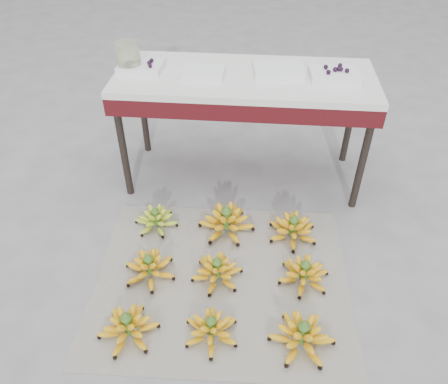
# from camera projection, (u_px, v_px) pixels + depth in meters

# --- Properties ---
(ground) EXTENTS (60.00, 60.00, 0.00)m
(ground) POSITION_uv_depth(u_px,v_px,m) (241.00, 291.00, 2.12)
(ground) COLOR slate
(ground) RESTS_ON ground
(newspaper_mat) EXTENTS (1.28, 1.09, 0.01)m
(newspaper_mat) POSITION_uv_depth(u_px,v_px,m) (221.00, 279.00, 2.17)
(newspaper_mat) COLOR silver
(newspaper_mat) RESTS_ON ground
(bunch_front_left) EXTENTS (0.26, 0.26, 0.16)m
(bunch_front_left) POSITION_uv_depth(u_px,v_px,m) (128.00, 327.00, 1.89)
(bunch_front_left) COLOR #E5B30F
(bunch_front_left) RESTS_ON newspaper_mat
(bunch_front_center) EXTENTS (0.32, 0.32, 0.15)m
(bunch_front_center) POSITION_uv_depth(u_px,v_px,m) (211.00, 329.00, 1.89)
(bunch_front_center) COLOR #E5B30F
(bunch_front_center) RESTS_ON newspaper_mat
(bunch_front_right) EXTENTS (0.33, 0.33, 0.17)m
(bunch_front_right) POSITION_uv_depth(u_px,v_px,m) (302.00, 336.00, 1.85)
(bunch_front_right) COLOR #E5B30F
(bunch_front_right) RESTS_ON newspaper_mat
(bunch_mid_left) EXTENTS (0.32, 0.32, 0.16)m
(bunch_mid_left) POSITION_uv_depth(u_px,v_px,m) (149.00, 267.00, 2.15)
(bunch_mid_left) COLOR #E5B30F
(bunch_mid_left) RESTS_ON newspaper_mat
(bunch_mid_center) EXTENTS (0.31, 0.31, 0.15)m
(bunch_mid_center) POSITION_uv_depth(u_px,v_px,m) (217.00, 271.00, 2.14)
(bunch_mid_center) COLOR #E5B30F
(bunch_mid_center) RESTS_ON newspaper_mat
(bunch_mid_right) EXTENTS (0.29, 0.29, 0.15)m
(bunch_mid_right) POSITION_uv_depth(u_px,v_px,m) (304.00, 273.00, 2.13)
(bunch_mid_right) COLOR #E5B30F
(bunch_mid_right) RESTS_ON newspaper_mat
(bunch_back_left) EXTENTS (0.28, 0.28, 0.14)m
(bunch_back_left) POSITION_uv_depth(u_px,v_px,m) (156.00, 219.00, 2.43)
(bunch_back_left) COLOR #90B82F
(bunch_back_left) RESTS_ON newspaper_mat
(bunch_back_center) EXTENTS (0.37, 0.37, 0.18)m
(bunch_back_center) POSITION_uv_depth(u_px,v_px,m) (226.00, 222.00, 2.40)
(bunch_back_center) COLOR #E5B30F
(bunch_back_center) RESTS_ON newspaper_mat
(bunch_back_right) EXTENTS (0.32, 0.32, 0.16)m
(bunch_back_right) POSITION_uv_depth(u_px,v_px,m) (293.00, 229.00, 2.36)
(bunch_back_right) COLOR #E5B30F
(bunch_back_right) RESTS_ON newspaper_mat
(vendor_table) EXTENTS (1.45, 0.58, 0.69)m
(vendor_table) POSITION_uv_depth(u_px,v_px,m) (244.00, 88.00, 2.46)
(vendor_table) COLOR black
(vendor_table) RESTS_ON ground
(tray_far_left) EXTENTS (0.25, 0.19, 0.06)m
(tray_far_left) POSITION_uv_depth(u_px,v_px,m) (141.00, 67.00, 2.44)
(tray_far_left) COLOR white
(tray_far_left) RESTS_ON vendor_table
(tray_left) EXTENTS (0.23, 0.17, 0.04)m
(tray_left) POSITION_uv_depth(u_px,v_px,m) (204.00, 72.00, 2.39)
(tray_left) COLOR white
(tray_left) RESTS_ON vendor_table
(tray_right) EXTENTS (0.29, 0.23, 0.04)m
(tray_right) POSITION_uv_depth(u_px,v_px,m) (278.00, 70.00, 2.41)
(tray_right) COLOR white
(tray_right) RESTS_ON vendor_table
(tray_far_right) EXTENTS (0.27, 0.20, 0.07)m
(tray_far_right) POSITION_uv_depth(u_px,v_px,m) (334.00, 75.00, 2.35)
(tray_far_right) COLOR white
(tray_far_right) RESTS_ON vendor_table
(glass_jar) EXTENTS (0.15, 0.15, 0.16)m
(glass_jar) POSITION_uv_depth(u_px,v_px,m) (128.00, 57.00, 2.39)
(glass_jar) COLOR beige
(glass_jar) RESTS_ON vendor_table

